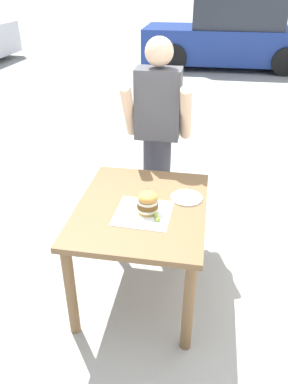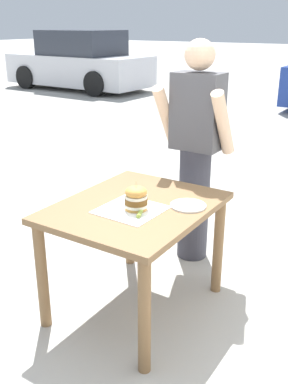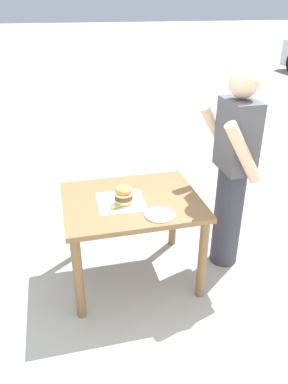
% 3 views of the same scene
% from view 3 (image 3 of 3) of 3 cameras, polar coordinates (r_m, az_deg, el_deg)
% --- Properties ---
extents(ground_plane, '(80.00, 80.00, 0.00)m').
position_cam_3_polar(ground_plane, '(3.32, -1.72, -12.42)').
color(ground_plane, '#ADAAA3').
extents(patio_table, '(0.86, 1.06, 0.74)m').
position_cam_3_polar(patio_table, '(2.96, -1.88, -3.16)').
color(patio_table, brown).
rests_on(patio_table, ground).
extents(serving_paper, '(0.37, 0.37, 0.00)m').
position_cam_3_polar(serving_paper, '(2.86, -3.52, -1.50)').
color(serving_paper, white).
rests_on(serving_paper, patio_table).
extents(sandwich, '(0.14, 0.14, 0.18)m').
position_cam_3_polar(sandwich, '(2.81, -3.10, -0.38)').
color(sandwich, gold).
rests_on(sandwich, serving_paper).
extents(pickle_spear, '(0.05, 0.09, 0.02)m').
position_cam_3_polar(pickle_spear, '(2.77, -4.09, -2.26)').
color(pickle_spear, '#8EA83D').
rests_on(pickle_spear, serving_paper).
extents(side_plate_with_forks, '(0.22, 0.22, 0.02)m').
position_cam_3_polar(side_plate_with_forks, '(2.68, 2.45, -3.48)').
color(side_plate_with_forks, white).
rests_on(side_plate_with_forks, patio_table).
extents(diner_across_table, '(0.55, 0.35, 1.69)m').
position_cam_3_polar(diner_across_table, '(3.11, 13.36, 3.15)').
color(diner_across_table, '#33333D').
rests_on(diner_across_table, ground).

